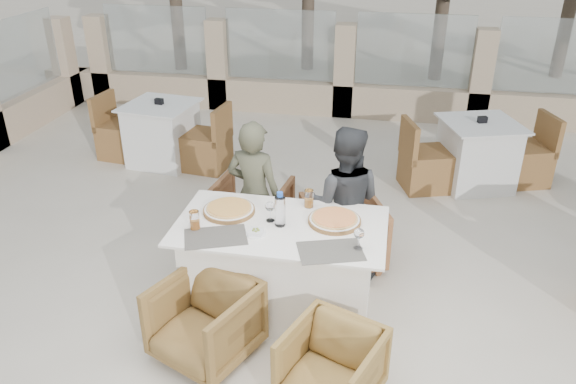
% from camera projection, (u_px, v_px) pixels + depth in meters
% --- Properties ---
extents(ground, '(80.00, 80.00, 0.00)m').
position_uv_depth(ground, '(282.00, 301.00, 4.65)').
color(ground, beige).
rests_on(ground, ground).
extents(sand_patch, '(30.00, 16.00, 0.01)m').
position_uv_depth(sand_patch, '(374.00, 16.00, 16.91)').
color(sand_patch, beige).
rests_on(sand_patch, ground).
extents(perimeter_wall_far, '(10.00, 0.34, 1.60)m').
position_uv_depth(perimeter_wall_far, '(345.00, 64.00, 8.49)').
color(perimeter_wall_far, tan).
rests_on(perimeter_wall_far, ground).
extents(dining_table, '(1.60, 0.90, 0.77)m').
position_uv_depth(dining_table, '(281.00, 267.00, 4.42)').
color(dining_table, white).
rests_on(dining_table, ground).
extents(placemat_near_left, '(0.53, 0.44, 0.00)m').
position_uv_depth(placemat_near_left, '(216.00, 237.00, 4.09)').
color(placemat_near_left, '#58534C').
rests_on(placemat_near_left, dining_table).
extents(placemat_near_right, '(0.52, 0.43, 0.00)m').
position_uv_depth(placemat_near_right, '(331.00, 251.00, 3.92)').
color(placemat_near_right, '#5D594F').
rests_on(placemat_near_right, dining_table).
extents(pizza_left, '(0.49, 0.49, 0.05)m').
position_uv_depth(pizza_left, '(229.00, 209.00, 4.41)').
color(pizza_left, '#C96A1B').
rests_on(pizza_left, dining_table).
extents(pizza_right, '(0.48, 0.48, 0.05)m').
position_uv_depth(pizza_right, '(334.00, 219.00, 4.27)').
color(pizza_right, '#F65421').
rests_on(pizza_right, dining_table).
extents(water_bottle, '(0.11, 0.11, 0.28)m').
position_uv_depth(water_bottle, '(280.00, 209.00, 4.18)').
color(water_bottle, '#B0CDE7').
rests_on(water_bottle, dining_table).
extents(wine_glass_centre, '(0.08, 0.08, 0.18)m').
position_uv_depth(wine_glass_centre, '(270.00, 210.00, 4.26)').
color(wine_glass_centre, white).
rests_on(wine_glass_centre, dining_table).
extents(wine_glass_corner, '(0.10, 0.10, 0.18)m').
position_uv_depth(wine_glass_corner, '(359.00, 238.00, 3.91)').
color(wine_glass_corner, white).
rests_on(wine_glass_corner, dining_table).
extents(beer_glass_left, '(0.08, 0.08, 0.15)m').
position_uv_depth(beer_glass_left, '(195.00, 220.00, 4.16)').
color(beer_glass_left, orange).
rests_on(beer_glass_left, dining_table).
extents(beer_glass_right, '(0.08, 0.08, 0.15)m').
position_uv_depth(beer_glass_right, '(309.00, 199.00, 4.48)').
color(beer_glass_right, orange).
rests_on(beer_glass_right, dining_table).
extents(olive_dish, '(0.15, 0.15, 0.04)m').
position_uv_depth(olive_dish, '(256.00, 232.00, 4.12)').
color(olive_dish, white).
rests_on(olive_dish, dining_table).
extents(armchair_far_left, '(0.76, 0.78, 0.64)m').
position_uv_depth(armchair_far_left, '(251.00, 213.00, 5.35)').
color(armchair_far_left, brown).
rests_on(armchair_far_left, ground).
extents(armchair_far_right, '(0.88, 0.89, 0.62)m').
position_uv_depth(armchair_far_right, '(342.00, 232.00, 5.04)').
color(armchair_far_right, brown).
rests_on(armchair_far_right, ground).
extents(armchair_near_left, '(0.85, 0.86, 0.60)m').
position_uv_depth(armchair_near_left, '(205.00, 321.00, 3.97)').
color(armchair_near_left, brown).
rests_on(armchair_near_left, ground).
extents(armchair_near_right, '(0.75, 0.76, 0.54)m').
position_uv_depth(armchair_near_right, '(331.00, 367.00, 3.62)').
color(armchair_near_right, olive).
rests_on(armchair_near_right, ground).
extents(diner_left, '(0.55, 0.42, 1.36)m').
position_uv_depth(diner_left, '(254.00, 195.00, 4.88)').
color(diner_left, '#4A4B36').
rests_on(diner_left, ground).
extents(diner_right, '(0.67, 0.53, 1.37)m').
position_uv_depth(diner_right, '(344.00, 203.00, 4.74)').
color(diner_right, '#323437').
rests_on(diner_right, ground).
extents(bg_table_a, '(1.73, 1.02, 0.77)m').
position_uv_depth(bg_table_a, '(163.00, 134.00, 7.04)').
color(bg_table_a, silver).
rests_on(bg_table_a, ground).
extents(bg_table_b, '(1.81, 1.29, 0.77)m').
position_uv_depth(bg_table_b, '(477.00, 154.00, 6.45)').
color(bg_table_b, silver).
rests_on(bg_table_b, ground).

